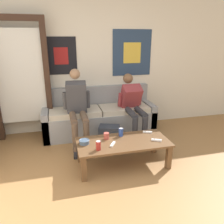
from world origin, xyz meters
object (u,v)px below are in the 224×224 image
Objects in this scene: coffee_table at (123,145)px; ceramic_bowl at (84,142)px; person_seated_adult at (77,105)px; person_seated_teen at (133,104)px; couch at (99,117)px; game_controller_near_right at (147,132)px; game_controller_near_left at (113,144)px; pillar_candle at (106,136)px; backpack at (109,137)px; drink_can_blue at (121,132)px; drink_can_red at (98,145)px; game_controller_far_center at (157,140)px.

coffee_table is 0.56m from ceramic_bowl.
person_seated_teen is at bearing 2.91° from person_seated_adult.
game_controller_near_right is at bearing -62.06° from couch.
game_controller_near_left is at bearing -92.85° from couch.
pillar_candle reaches higher than coffee_table.
couch reaches higher than pillar_candle.
person_seated_adult reaches higher than couch.
couch is at bearing 69.73° from ceramic_bowl.
person_seated_adult is at bearing 149.04° from backpack.
drink_can_blue is 0.53m from drink_can_red.
game_controller_far_center is (1.02, -0.16, -0.02)m from ceramic_bowl.
game_controller_far_center reaches higher than coffee_table.
drink_can_blue reaches higher than coffee_table.
game_controller_near_right is (0.63, 0.27, 0.00)m from game_controller_near_left.
ceramic_bowl is (-1.01, -0.87, -0.23)m from person_seated_teen.
pillar_candle is at bearing -130.40° from person_seated_teen.
person_seated_teen is 8.25× the size of game_controller_near_left.
drink_can_blue is 0.86× the size of game_controller_near_right.
game_controller_near_left is at bearing -19.30° from ceramic_bowl.
person_seated_adult is at bearing 114.44° from pillar_candle.
coffee_table is 1.15× the size of person_seated_teen.
person_seated_teen is 0.89m from drink_can_blue.
coffee_table is at bearing -84.98° from couch.
person_seated_adult is at bearing 136.27° from game_controller_far_center.
pillar_candle is at bearing 147.98° from coffee_table.
ceramic_bowl is 1.02× the size of game_controller_near_right.
game_controller_near_left is at bearing -68.32° from person_seated_adult.
game_controller_near_right is (0.45, 0.19, 0.07)m from coffee_table.
game_controller_far_center is at bearing -8.97° from ceramic_bowl.
backpack is at bearing -146.90° from person_seated_teen.
drink_can_blue is at bearing 147.71° from game_controller_far_center.
person_seated_adult reaches higher than drink_can_red.
person_seated_adult is 12.20× the size of pillar_candle.
drink_can_blue is (0.13, -1.07, 0.14)m from couch.
person_seated_adult reaches higher than game_controller_near_left.
drink_can_red is at bearing -113.43° from backpack.
game_controller_far_center is at bearing -86.78° from game_controller_near_right.
drink_can_red is (-0.85, -1.09, -0.20)m from person_seated_teen.
game_controller_near_right is (1.01, -0.68, -0.31)m from person_seated_adult.
game_controller_near_right and game_controller_far_center have the same top height.
person_seated_teen is 1.35m from ceramic_bowl.
backpack is (0.49, -0.29, -0.52)m from person_seated_adult.
couch is 5.37× the size of backpack.
person_seated_adult is 1.45m from game_controller_far_center.
drink_can_blue is 0.44m from game_controller_near_right.
game_controller_near_right is (0.84, 0.35, -0.05)m from drink_can_red.
ceramic_bowl is at bearing -89.85° from person_seated_adult.
coffee_table is 0.44m from drink_can_red.
person_seated_adult is 0.86m from pillar_candle.
game_controller_near_right is 0.30m from game_controller_far_center.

